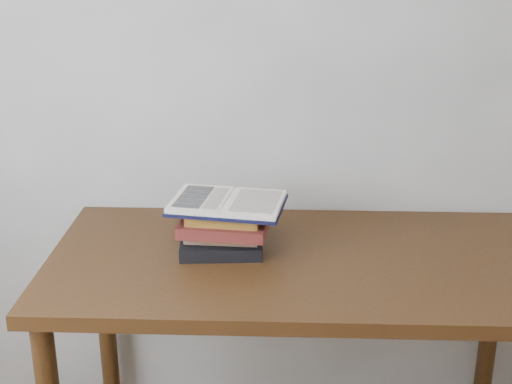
{
  "coord_description": "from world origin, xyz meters",
  "views": [
    {
      "loc": [
        -0.08,
        -0.46,
        1.66
      ],
      "look_at": [
        -0.15,
        1.41,
        0.96
      ],
      "focal_mm": 50.0,
      "sensor_mm": 36.0,
      "label": 1
    }
  ],
  "objects": [
    {
      "name": "desk",
      "position": [
        -0.02,
        1.38,
        0.67
      ],
      "size": [
        1.44,
        0.72,
        0.77
      ],
      "color": "#472511",
      "rests_on": "ground"
    },
    {
      "name": "book_stack",
      "position": [
        -0.24,
        1.42,
        0.83
      ],
      "size": [
        0.27,
        0.21,
        0.13
      ],
      "color": "black",
      "rests_on": "desk"
    },
    {
      "name": "open_book",
      "position": [
        -0.23,
        1.43,
        0.91
      ],
      "size": [
        0.35,
        0.27,
        0.03
      ],
      "rotation": [
        0.0,
        0.0,
        -0.15
      ],
      "color": "black",
      "rests_on": "book_stack"
    }
  ]
}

